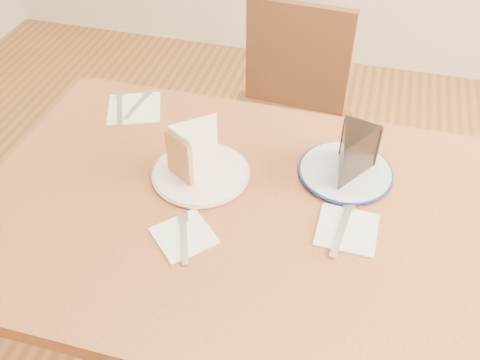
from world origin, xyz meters
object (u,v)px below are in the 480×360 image
(chair_far, at_px, (284,125))
(chocolate_cake, at_px, (350,157))
(table, at_px, (243,238))
(carrot_cake, at_px, (200,147))
(plate_navy, at_px, (345,172))
(plate_cream, at_px, (201,174))

(chair_far, relative_size, chocolate_cake, 7.02)
(table, relative_size, carrot_cake, 10.84)
(plate_navy, bearing_deg, carrot_cake, -168.03)
(chair_far, bearing_deg, plate_cream, 85.99)
(table, distance_m, plate_navy, 0.29)
(table, bearing_deg, chocolate_cake, 37.41)
(chair_far, distance_m, plate_cream, 0.67)
(plate_cream, xyz_separation_m, carrot_cake, (-0.01, 0.02, 0.06))
(chair_far, xyz_separation_m, plate_cream, (-0.09, -0.60, 0.28))
(plate_cream, height_order, chocolate_cake, chocolate_cake)
(carrot_cake, xyz_separation_m, chocolate_cake, (0.34, 0.06, -0.00))
(table, xyz_separation_m, chair_far, (-0.04, 0.68, -0.17))
(plate_cream, bearing_deg, plate_navy, 16.14)
(table, bearing_deg, carrot_cake, 142.09)
(plate_navy, bearing_deg, chocolate_cake, -70.67)
(plate_cream, bearing_deg, chocolate_cake, 13.56)
(table, relative_size, chair_far, 1.39)
(table, distance_m, chair_far, 0.70)
(plate_cream, distance_m, plate_navy, 0.34)
(chair_far, relative_size, carrot_cake, 7.79)
(plate_cream, bearing_deg, table, -32.62)
(plate_navy, bearing_deg, chair_far, 115.15)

